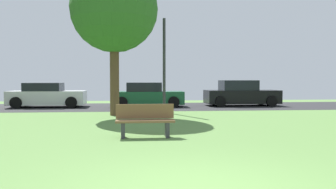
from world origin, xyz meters
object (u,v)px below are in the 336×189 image
(parked_car_white, at_px, (47,96))
(park_bench, at_px, (145,120))
(oak_tree_center, at_px, (114,9))
(parked_car_green, at_px, (147,96))
(parked_car_black, at_px, (241,94))
(street_lamp_post, at_px, (164,66))

(parked_car_white, bearing_deg, park_bench, -65.25)
(oak_tree_center, xyz_separation_m, park_bench, (1.12, -6.16, -4.20))
(park_bench, bearing_deg, parked_car_green, -92.51)
(parked_car_green, bearing_deg, park_bench, -92.51)
(parked_car_white, relative_size, park_bench, 2.63)
(parked_car_green, height_order, parked_car_black, parked_car_black)
(oak_tree_center, relative_size, parked_car_green, 1.60)
(parked_car_white, relative_size, parked_car_black, 0.97)
(park_bench, height_order, street_lamp_post, street_lamp_post)
(oak_tree_center, relative_size, park_bench, 4.13)
(parked_car_white, bearing_deg, parked_car_green, -2.58)
(parked_car_black, bearing_deg, park_bench, -118.72)
(parked_car_white, xyz_separation_m, parked_car_black, (11.39, -0.03, 0.05))
(oak_tree_center, relative_size, street_lamp_post, 1.47)
(parked_car_black, xyz_separation_m, park_bench, (-6.18, -11.28, -0.23))
(parked_car_green, bearing_deg, parked_car_black, 2.24)
(oak_tree_center, xyz_separation_m, parked_car_white, (-4.09, 5.15, -4.01))
(oak_tree_center, bearing_deg, street_lamp_post, 26.96)
(street_lamp_post, bearing_deg, parked_car_black, 38.29)
(parked_car_black, bearing_deg, parked_car_white, 179.83)
(parked_car_green, bearing_deg, parked_car_white, 177.42)
(parked_car_white, distance_m, street_lamp_post, 7.70)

